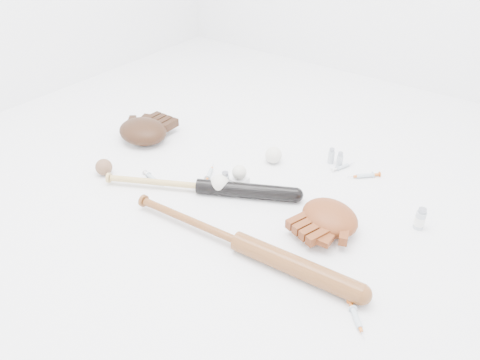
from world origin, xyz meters
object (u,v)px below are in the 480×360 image
Objects in this scene: bat_wood at (239,242)px; pedestal at (239,182)px; glove_dark at (143,131)px; bat_dark at (199,186)px.

pedestal is (-0.23, 0.31, -0.02)m from bat_wood.
glove_dark is 4.60× the size of pedestal.
bat_dark is at bearing -126.96° from pedestal.
pedestal is (0.10, 0.14, -0.01)m from bat_dark.
pedestal is (0.60, -0.03, -0.04)m from glove_dark.
glove_dark is at bearing 134.03° from bat_dark.
bat_wood is 0.89m from glove_dark.
glove_dark reaches higher than bat_dark.
bat_wood is at bearing -54.01° from pedestal.
glove_dark reaches higher than pedestal.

